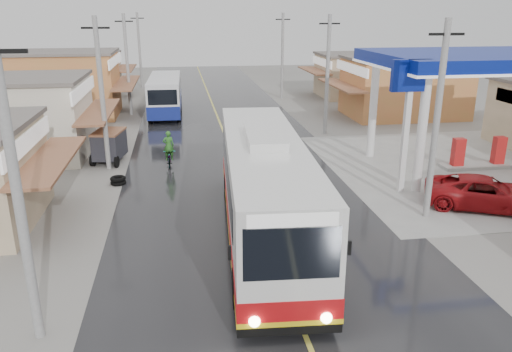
% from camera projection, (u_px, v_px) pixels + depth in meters
% --- Properties ---
extents(ground, '(120.00, 120.00, 0.00)m').
position_uv_depth(ground, '(262.00, 227.00, 19.96)').
color(ground, slate).
rests_on(ground, ground).
extents(road, '(12.00, 90.00, 0.02)m').
position_uv_depth(road, '(226.00, 137.00, 34.01)').
color(road, black).
rests_on(road, ground).
extents(centre_line, '(0.15, 90.00, 0.01)m').
position_uv_depth(centre_line, '(226.00, 137.00, 34.01)').
color(centre_line, '#D8CC4C').
rests_on(centre_line, road).
extents(shopfronts_left, '(11.00, 44.00, 5.20)m').
position_uv_depth(shopfronts_left, '(37.00, 134.00, 34.94)').
color(shopfronts_left, tan).
rests_on(shopfronts_left, ground).
extents(shopfronts_right, '(11.00, 44.00, 4.80)m').
position_uv_depth(shopfronts_right, '(453.00, 140.00, 33.39)').
color(shopfronts_right, beige).
rests_on(shopfronts_right, ground).
extents(utility_poles_left, '(1.60, 50.00, 8.00)m').
position_uv_depth(utility_poles_left, '(122.00, 138.00, 33.94)').
color(utility_poles_left, gray).
rests_on(utility_poles_left, ground).
extents(utility_poles_right, '(1.60, 36.00, 8.00)m').
position_uv_depth(utility_poles_right, '(325.00, 133.00, 35.04)').
color(utility_poles_right, gray).
rests_on(utility_poles_right, ground).
extents(coach_bus, '(3.76, 13.30, 4.11)m').
position_uv_depth(coach_bus, '(264.00, 188.00, 18.46)').
color(coach_bus, silver).
rests_on(coach_bus, road).
extents(second_bus, '(2.67, 9.23, 3.05)m').
position_uv_depth(second_bus, '(165.00, 94.00, 40.99)').
color(second_bus, silver).
rests_on(second_bus, road).
extents(jeepney, '(5.52, 4.19, 1.39)m').
position_uv_depth(jeepney, '(485.00, 193.00, 21.70)').
color(jeepney, maroon).
rests_on(jeepney, ground).
extents(cyclist, '(0.75, 1.91, 2.03)m').
position_uv_depth(cyclist, '(169.00, 154.00, 27.56)').
color(cyclist, black).
rests_on(cyclist, ground).
extents(tricycle_near, '(1.97, 2.64, 1.84)m').
position_uv_depth(tricycle_near, '(109.00, 144.00, 28.11)').
color(tricycle_near, '#26262D').
rests_on(tricycle_near, ground).
extents(tyre_stack, '(0.78, 0.78, 0.40)m').
position_uv_depth(tyre_stack, '(118.00, 180.00, 24.80)').
color(tyre_stack, black).
rests_on(tyre_stack, ground).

